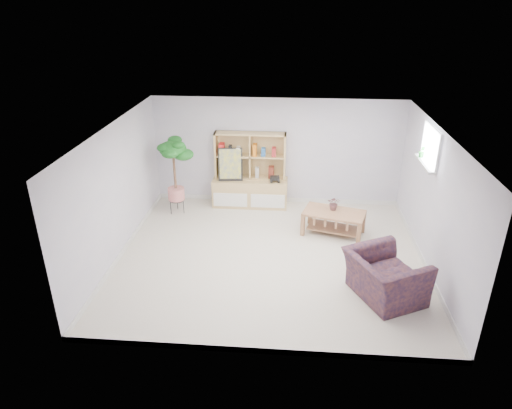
# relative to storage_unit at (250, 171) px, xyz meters

# --- Properties ---
(floor) EXTENTS (5.50, 5.00, 0.01)m
(floor) POSITION_rel_storage_unit_xyz_m (0.58, -2.24, -0.83)
(floor) COLOR beige
(floor) RESTS_ON ground
(ceiling) EXTENTS (5.50, 5.00, 0.01)m
(ceiling) POSITION_rel_storage_unit_xyz_m (0.58, -2.24, 1.57)
(ceiling) COLOR white
(ceiling) RESTS_ON walls
(walls) EXTENTS (5.51, 5.01, 2.40)m
(walls) POSITION_rel_storage_unit_xyz_m (0.58, -2.24, 0.37)
(walls) COLOR silver
(walls) RESTS_ON floor
(baseboard) EXTENTS (5.50, 5.00, 0.10)m
(baseboard) POSITION_rel_storage_unit_xyz_m (0.58, -2.24, -0.78)
(baseboard) COLOR silver
(baseboard) RESTS_ON floor
(window) EXTENTS (0.10, 0.98, 0.68)m
(window) POSITION_rel_storage_unit_xyz_m (3.31, -1.64, 1.17)
(window) COLOR #CEE6FF
(window) RESTS_ON walls
(window_sill) EXTENTS (0.14, 1.00, 0.04)m
(window_sill) POSITION_rel_storage_unit_xyz_m (3.25, -1.64, 0.85)
(window_sill) COLOR silver
(window_sill) RESTS_ON walls
(storage_unit) EXTENTS (1.67, 0.56, 1.67)m
(storage_unit) POSITION_rel_storage_unit_xyz_m (0.00, 0.00, 0.00)
(storage_unit) COLOR tan
(storage_unit) RESTS_ON floor
(poster) EXTENTS (0.54, 0.18, 0.73)m
(poster) POSITION_rel_storage_unit_xyz_m (-0.42, -0.07, 0.16)
(poster) COLOR yellow
(poster) RESTS_ON storage_unit
(toy_truck) EXTENTS (0.31, 0.23, 0.15)m
(toy_truck) POSITION_rel_storage_unit_xyz_m (0.56, -0.10, -0.13)
(toy_truck) COLOR black
(toy_truck) RESTS_ON storage_unit
(coffee_table) EXTENTS (1.31, 0.95, 0.48)m
(coffee_table) POSITION_rel_storage_unit_xyz_m (1.79, -1.24, -0.59)
(coffee_table) COLOR brown
(coffee_table) RESTS_ON floor
(table_plant) EXTENTS (0.29, 0.27, 0.28)m
(table_plant) POSITION_rel_storage_unit_xyz_m (1.78, -1.14, -0.21)
(table_plant) COLOR #2B672F
(table_plant) RESTS_ON coffee_table
(floor_tree) EXTENTS (0.78, 0.78, 1.69)m
(floor_tree) POSITION_rel_storage_unit_xyz_m (-1.56, -0.51, 0.01)
(floor_tree) COLOR #15601B
(floor_tree) RESTS_ON floor
(armchair) EXTENTS (1.39, 1.45, 0.84)m
(armchair) POSITION_rel_storage_unit_xyz_m (2.43, -3.29, -0.42)
(armchair) COLOR #0C1033
(armchair) RESTS_ON floor
(sill_plant) EXTENTS (0.15, 0.13, 0.22)m
(sill_plant) POSITION_rel_storage_unit_xyz_m (3.25, -1.37, 0.98)
(sill_plant) COLOR #15601B
(sill_plant) RESTS_ON window_sill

